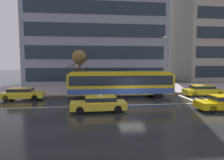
{
  "coord_description": "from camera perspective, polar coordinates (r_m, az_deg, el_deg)",
  "views": [
    {
      "loc": [
        -4.4,
        -19.62,
        4.11
      ],
      "look_at": [
        -1.59,
        3.25,
        1.94
      ],
      "focal_mm": 33.0,
      "sensor_mm": 36.0,
      "label": 1
    }
  ],
  "objects": [
    {
      "name": "ground_plane",
      "position": [
        20.52,
        5.56,
        -6.2
      ],
      "size": [
        160.0,
        160.0,
        0.0
      ],
      "primitive_type": "plane",
      "color": "#232426"
    },
    {
      "name": "sidewalk_slab",
      "position": [
        29.87,
        1.54,
        -2.4
      ],
      "size": [
        80.0,
        10.0,
        0.14
      ],
      "primitive_type": "cube",
      "color": "gray",
      "rests_on": "ground_plane"
    },
    {
      "name": "crosswalk_stripe_edge_near",
      "position": [
        23.98,
        20.36,
        -4.82
      ],
      "size": [
        0.44,
        4.4,
        0.01
      ],
      "primitive_type": "cube",
      "color": "beige",
      "rests_on": "ground_plane"
    },
    {
      "name": "crosswalk_stripe_inner_a",
      "position": [
        24.41,
        22.25,
        -4.71
      ],
      "size": [
        0.44,
        4.4,
        0.01
      ],
      "primitive_type": "cube",
      "color": "beige",
      "rests_on": "ground_plane"
    },
    {
      "name": "crosswalk_stripe_center",
      "position": [
        24.86,
        24.06,
        -4.6
      ],
      "size": [
        0.44,
        4.4,
        0.01
      ],
      "primitive_type": "cube",
      "color": "beige",
      "rests_on": "ground_plane"
    },
    {
      "name": "crosswalk_stripe_inner_b",
      "position": [
        25.33,
        25.81,
        -4.49
      ],
      "size": [
        0.44,
        4.4,
        0.01
      ],
      "primitive_type": "cube",
      "color": "beige",
      "rests_on": "ground_plane"
    },
    {
      "name": "crosswalk_stripe_edge_far",
      "position": [
        25.82,
        27.5,
        -4.38
      ],
      "size": [
        0.44,
        4.4,
        0.01
      ],
      "primitive_type": "cube",
      "color": "beige",
      "rests_on": "ground_plane"
    },
    {
      "name": "lane_centre_line",
      "position": [
        19.38,
        6.34,
        -6.89
      ],
      "size": [
        72.0,
        0.14,
        0.01
      ],
      "primitive_type": "cube",
      "color": "silver",
      "rests_on": "ground_plane"
    },
    {
      "name": "trolleybus",
      "position": [
        23.11,
        2.42,
        -0.9
      ],
      "size": [
        12.61,
        2.81,
        5.23
      ],
      "color": "gold",
      "rests_on": "ground_plane"
    },
    {
      "name": "taxi_ahead_of_bus",
      "position": [
        26.28,
        23.9,
        -2.53
      ],
      "size": [
        4.52,
        1.96,
        1.39
      ],
      "color": "yellow",
      "rests_on": "ground_plane"
    },
    {
      "name": "taxi_oncoming_near",
      "position": [
        16.78,
        -3.57,
        -6.34
      ],
      "size": [
        4.48,
        1.83,
        1.39
      ],
      "color": "yellow",
      "rests_on": "ground_plane"
    },
    {
      "name": "taxi_queued_behind_bus",
      "position": [
        23.72,
        -23.68,
        -3.34
      ],
      "size": [
        4.34,
        1.83,
        1.39
      ],
      "color": "gold",
      "rests_on": "ground_plane"
    },
    {
      "name": "bus_shelter",
      "position": [
        26.94,
        -0.46,
        0.89
      ],
      "size": [
        3.8,
        1.64,
        2.5
      ],
      "color": "gray",
      "rests_on": "sidewalk_slab"
    },
    {
      "name": "pedestrian_at_shelter",
      "position": [
        25.8,
        9.58,
        -0.14
      ],
      "size": [
        1.0,
        1.0,
        1.93
      ],
      "color": "black",
      "rests_on": "sidewalk_slab"
    },
    {
      "name": "pedestrian_approaching_curb",
      "position": [
        27.27,
        9.93,
        0.31
      ],
      "size": [
        1.42,
        1.42,
        1.97
      ],
      "color": "#52494A",
      "rests_on": "sidewalk_slab"
    },
    {
      "name": "pedestrian_walking_past",
      "position": [
        25.73,
        -3.48,
        0.07
      ],
      "size": [
        1.11,
        1.11,
        1.95
      ],
      "color": "black",
      "rests_on": "sidewalk_slab"
    },
    {
      "name": "pedestrian_waiting_by_pole",
      "position": [
        26.5,
        -2.72,
        -0.01
      ],
      "size": [
        0.94,
        0.94,
        1.92
      ],
      "color": "#231F30",
      "rests_on": "sidewalk_slab"
    },
    {
      "name": "street_lamp",
      "position": [
        26.49,
        14.3,
        5.49
      ],
      "size": [
        0.6,
        0.32,
        6.97
      ],
      "color": "gray",
      "rests_on": "sidewalk_slab"
    },
    {
      "name": "street_tree_bare",
      "position": [
        26.59,
        -9.08,
        5.94
      ],
      "size": [
        2.15,
        1.84,
        5.35
      ],
      "color": "brown",
      "rests_on": "sidewalk_slab"
    },
    {
      "name": "office_tower_corner_left",
      "position": [
        40.35,
        -4.58,
        19.86
      ],
      "size": [
        23.91,
        12.59,
        28.41
      ],
      "color": "gray",
      "rests_on": "ground_plane"
    }
  ]
}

